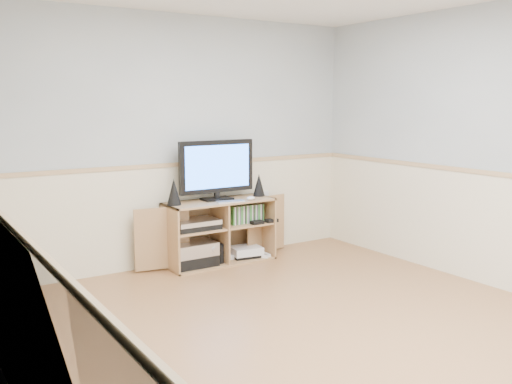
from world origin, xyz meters
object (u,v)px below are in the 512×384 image
monitor (217,168)px  keyboard (231,202)px  game_consoles (245,252)px  media_cabinet (217,230)px

monitor → keyboard: (0.05, -0.19, -0.32)m
monitor → game_consoles: size_ratio=1.81×
keyboard → monitor: bearing=117.8°
game_consoles → monitor: bearing=168.2°
media_cabinet → keyboard: bearing=-75.2°
game_consoles → media_cabinet: bearing=167.5°
media_cabinet → keyboard: (0.05, -0.19, 0.32)m
media_cabinet → game_consoles: bearing=-12.5°
monitor → game_consoles: 0.96m
monitor → media_cabinet: bearing=90.0°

